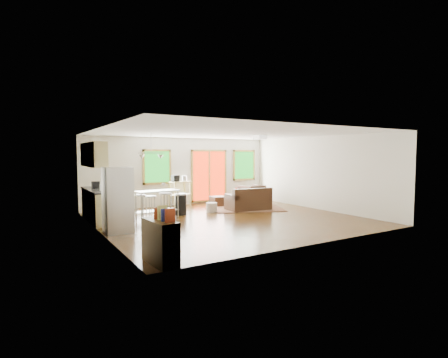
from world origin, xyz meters
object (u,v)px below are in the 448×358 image
loveseat (249,201)px  ottoman (218,201)px  coffee_table (247,199)px  armchair (251,193)px  kitchen_cart (179,185)px  refrigerator (118,200)px  rug (247,208)px  island (157,199)px

loveseat → ottoman: 1.50m
coffee_table → armchair: 0.89m
loveseat → ottoman: (-0.40, 1.44, -0.13)m
loveseat → kitchen_cart: kitchen_cart is taller
coffee_table → refrigerator: bearing=-160.4°
kitchen_cart → armchair: bearing=-17.2°
rug → kitchen_cart: 2.70m
loveseat → armchair: armchair is taller
armchair → refrigerator: refrigerator is taller
coffee_table → refrigerator: 5.57m
rug → coffee_table: 0.47m
rug → loveseat: (-0.18, -0.36, 0.30)m
loveseat → refrigerator: 5.00m
rug → armchair: bearing=47.4°
loveseat → armchair: bearing=57.0°
loveseat → armchair: 1.63m
coffee_table → armchair: (0.62, 0.62, 0.11)m
loveseat → armchair: (1.02, 1.27, 0.11)m
coffee_table → refrigerator: (-5.22, -1.86, 0.51)m
island → refrigerator: bearing=-137.4°
rug → kitchen_cart: size_ratio=2.03×
loveseat → coffee_table: bearing=64.3°
rug → coffee_table: coffee_table is taller
refrigerator → kitchen_cart: (3.12, 3.33, -0.01)m
armchair → refrigerator: (-5.85, -2.48, 0.40)m
loveseat → ottoman: size_ratio=2.83×
rug → island: bearing=-177.6°
ottoman → refrigerator: (-4.42, -2.65, 0.64)m
rug → armchair: 1.31m
rug → island: (-3.47, -0.15, 0.57)m
armchair → island: bearing=9.1°
armchair → ottoman: armchair is taller
loveseat → armchair: size_ratio=1.85×
loveseat → island: island is taller
ottoman → kitchen_cart: bearing=152.4°
rug → refrigerator: bearing=-162.6°
rug → refrigerator: size_ratio=1.47×
kitchen_cart → rug: bearing=-43.0°
armchair → island: (-4.31, -1.06, 0.16)m
ottoman → island: 3.16m
refrigerator → island: bearing=42.8°
armchair → refrigerator: 6.36m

